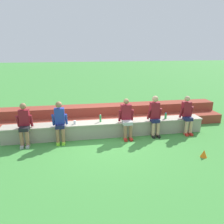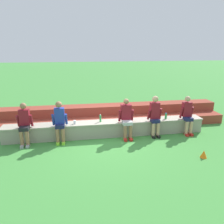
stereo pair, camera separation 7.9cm
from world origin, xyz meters
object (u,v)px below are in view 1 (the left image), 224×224
at_px(person_far_left, 24,123).
at_px(person_right_of_center, 155,115).
at_px(person_left_of_center, 60,121).
at_px(water_bottle_mid_left, 100,118).
at_px(sports_cone, 204,154).
at_px(person_center, 127,118).
at_px(plastic_cup_right_end, 75,122).
at_px(person_far_right, 187,114).
at_px(water_bottle_near_right, 166,116).

distance_m(person_far_left, person_right_of_center, 4.39).
height_order(person_left_of_center, person_right_of_center, person_right_of_center).
relative_size(water_bottle_mid_left, sports_cone, 1.21).
xyz_separation_m(person_center, sports_cone, (1.89, -1.79, -0.62)).
xyz_separation_m(person_right_of_center, plastic_cup_right_end, (-2.79, 0.22, -0.19)).
distance_m(person_left_of_center, water_bottle_mid_left, 1.42).
bearing_deg(water_bottle_mid_left, sports_cone, -36.95).
distance_m(person_left_of_center, person_right_of_center, 3.28).
xyz_separation_m(person_right_of_center, person_far_right, (1.24, 0.03, -0.05)).
height_order(person_far_left, person_far_right, person_far_right).
relative_size(person_right_of_center, water_bottle_mid_left, 5.44).
height_order(person_far_right, plastic_cup_right_end, person_far_right).
height_order(person_right_of_center, sports_cone, person_right_of_center).
distance_m(person_right_of_center, person_far_right, 1.24).
xyz_separation_m(person_far_right, water_bottle_near_right, (-0.73, 0.22, -0.10)).
bearing_deg(person_left_of_center, water_bottle_mid_left, 12.78).
relative_size(person_left_of_center, person_far_right, 1.00).
bearing_deg(sports_cone, person_center, 136.46).
bearing_deg(person_far_right, water_bottle_near_right, 163.42).
distance_m(person_left_of_center, plastic_cup_right_end, 0.56).
xyz_separation_m(person_far_left, plastic_cup_right_end, (1.59, 0.22, -0.14)).
bearing_deg(water_bottle_near_right, person_right_of_center, -154.90).
xyz_separation_m(person_far_right, plastic_cup_right_end, (-4.04, 0.19, -0.14)).
distance_m(person_far_right, water_bottle_mid_left, 3.15).
distance_m(person_far_left, person_left_of_center, 1.11).
height_order(person_far_left, person_left_of_center, person_left_of_center).
xyz_separation_m(water_bottle_mid_left, water_bottle_near_right, (2.42, -0.06, -0.02)).
height_order(person_left_of_center, water_bottle_near_right, person_left_of_center).
height_order(person_left_of_center, person_center, person_left_of_center).
relative_size(person_center, plastic_cup_right_end, 11.34).
relative_size(person_left_of_center, person_center, 1.01).
distance_m(water_bottle_near_right, plastic_cup_right_end, 3.31).
bearing_deg(person_left_of_center, person_far_right, 0.48).
bearing_deg(person_far_right, plastic_cup_right_end, 177.24).
bearing_deg(sports_cone, person_left_of_center, 156.90).
bearing_deg(water_bottle_near_right, plastic_cup_right_end, -179.63).
distance_m(person_right_of_center, water_bottle_mid_left, 1.93).
bearing_deg(plastic_cup_right_end, water_bottle_near_right, 0.37).
distance_m(water_bottle_mid_left, water_bottle_near_right, 2.42).
height_order(person_center, water_bottle_near_right, person_center).
bearing_deg(water_bottle_near_right, person_left_of_center, -176.18).
bearing_deg(person_center, person_far_left, -179.80).
relative_size(person_far_left, person_far_right, 0.99).
relative_size(person_far_left, person_left_of_center, 0.99).
bearing_deg(person_far_right, person_right_of_center, -178.80).
relative_size(person_center, person_far_right, 1.00).
bearing_deg(water_bottle_mid_left, person_right_of_center, -9.00).
xyz_separation_m(person_left_of_center, plastic_cup_right_end, (0.48, 0.23, -0.15)).
bearing_deg(person_center, plastic_cup_right_end, 173.35).
xyz_separation_m(person_left_of_center, water_bottle_near_right, (3.79, 0.25, -0.11)).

